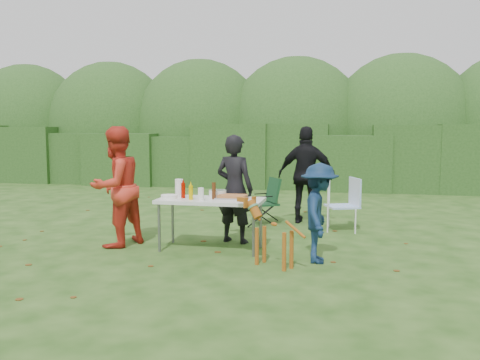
% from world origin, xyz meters
% --- Properties ---
extents(ground, '(80.00, 80.00, 0.00)m').
position_xyz_m(ground, '(0.00, 0.00, 0.00)').
color(ground, '#1E4211').
extents(hedge_row, '(22.00, 1.40, 1.70)m').
position_xyz_m(hedge_row, '(0.00, 8.00, 0.85)').
color(hedge_row, '#23471C').
rests_on(hedge_row, ground).
extents(shrub_backdrop, '(20.00, 2.60, 3.20)m').
position_xyz_m(shrub_backdrop, '(0.00, 9.60, 1.60)').
color(shrub_backdrop, '#3D6628').
rests_on(shrub_backdrop, ground).
extents(folding_table, '(1.50, 0.70, 0.74)m').
position_xyz_m(folding_table, '(-0.23, 0.29, 0.69)').
color(folding_table, silver).
rests_on(folding_table, ground).
extents(person_cook, '(0.68, 0.54, 1.65)m').
position_xyz_m(person_cook, '(0.00, 0.82, 0.83)').
color(person_cook, black).
rests_on(person_cook, ground).
extents(person_red_jacket, '(0.95, 1.05, 1.78)m').
position_xyz_m(person_red_jacket, '(-1.65, 0.21, 0.89)').
color(person_red_jacket, red).
rests_on(person_red_jacket, ground).
extents(person_black_puffy, '(1.06, 0.47, 1.78)m').
position_xyz_m(person_black_puffy, '(0.94, 2.63, 0.89)').
color(person_black_puffy, black).
rests_on(person_black_puffy, ground).
extents(child, '(0.51, 0.86, 1.30)m').
position_xyz_m(child, '(1.33, -0.07, 0.65)').
color(child, '#0F2644').
rests_on(child, ground).
extents(dog, '(0.93, 0.73, 0.83)m').
position_xyz_m(dog, '(0.79, -0.41, 0.41)').
color(dog, '#914C14').
rests_on(dog, ground).
extents(camping_chair, '(0.74, 0.74, 0.85)m').
position_xyz_m(camping_chair, '(0.19, 2.34, 0.43)').
color(camping_chair, '#153D20').
rests_on(camping_chair, ground).
extents(lawn_chair, '(0.70, 0.70, 0.91)m').
position_xyz_m(lawn_chair, '(1.59, 2.09, 0.46)').
color(lawn_chair, '#4F8EE7').
rests_on(lawn_chair, ground).
extents(food_tray, '(0.45, 0.30, 0.02)m').
position_xyz_m(food_tray, '(0.07, 0.38, 0.75)').
color(food_tray, '#B7B7BA').
rests_on(food_tray, folding_table).
extents(focaccia_bread, '(0.40, 0.26, 0.04)m').
position_xyz_m(focaccia_bread, '(0.07, 0.38, 0.78)').
color(focaccia_bread, '#B06937').
rests_on(focaccia_bread, food_tray).
extents(mustard_bottle, '(0.06, 0.06, 0.20)m').
position_xyz_m(mustard_bottle, '(-0.48, 0.15, 0.84)').
color(mustard_bottle, '#CCA900').
rests_on(mustard_bottle, folding_table).
extents(ketchup_bottle, '(0.06, 0.06, 0.22)m').
position_xyz_m(ketchup_bottle, '(-0.64, 0.28, 0.85)').
color(ketchup_bottle, '#900C00').
rests_on(ketchup_bottle, folding_table).
extents(beer_bottle, '(0.06, 0.06, 0.24)m').
position_xyz_m(beer_bottle, '(-0.18, 0.28, 0.86)').
color(beer_bottle, '#47230F').
rests_on(beer_bottle, folding_table).
extents(paper_towel_roll, '(0.12, 0.12, 0.26)m').
position_xyz_m(paper_towel_roll, '(-0.75, 0.42, 0.87)').
color(paper_towel_roll, white).
rests_on(paper_towel_roll, folding_table).
extents(cup_stack, '(0.08, 0.08, 0.18)m').
position_xyz_m(cup_stack, '(-0.32, 0.09, 0.83)').
color(cup_stack, white).
rests_on(cup_stack, folding_table).
extents(pasta_bowl, '(0.26, 0.26, 0.10)m').
position_xyz_m(pasta_bowl, '(-0.19, 0.52, 0.79)').
color(pasta_bowl, silver).
rests_on(pasta_bowl, folding_table).
extents(plate_stack, '(0.24, 0.24, 0.05)m').
position_xyz_m(plate_stack, '(-0.83, 0.22, 0.77)').
color(plate_stack, white).
rests_on(plate_stack, folding_table).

